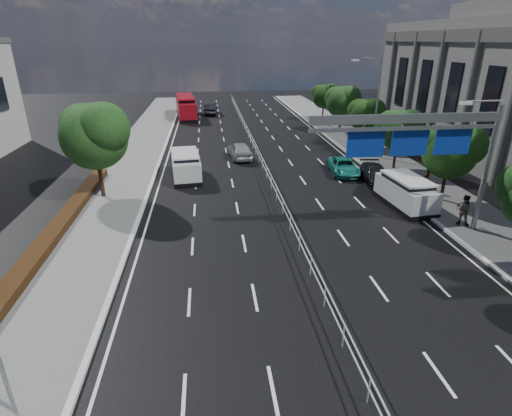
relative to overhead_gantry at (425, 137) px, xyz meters
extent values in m
plane|color=black|center=(-6.74, -10.05, -5.61)|extent=(160.00, 160.00, 0.00)
cube|color=silver|center=(-15.74, -10.05, -5.54)|extent=(0.25, 140.00, 0.15)
cube|color=silver|center=(-6.74, 12.45, -4.61)|extent=(0.05, 85.00, 0.05)
cube|color=silver|center=(-6.74, 12.45, -5.06)|extent=(0.05, 85.00, 0.05)
cylinder|color=gray|center=(3.86, -0.05, -2.01)|extent=(0.28, 0.28, 7.20)
cube|color=gray|center=(-1.14, -0.05, 0.99)|extent=(10.20, 0.25, 0.45)
cube|color=gray|center=(-1.14, -0.05, 0.49)|extent=(10.20, 0.18, 0.18)
cylinder|color=gray|center=(2.86, -0.05, 1.79)|extent=(2.00, 0.10, 0.10)
cube|color=silver|center=(1.86, -0.05, 1.69)|extent=(0.60, 0.25, 0.15)
cube|color=navy|center=(1.66, 0.13, -0.31)|extent=(2.00, 0.08, 1.40)
cube|color=white|center=(1.66, 0.18, -0.31)|extent=(1.80, 0.02, 1.20)
cube|color=navy|center=(-0.74, 0.13, -0.31)|extent=(2.00, 0.08, 1.40)
cube|color=white|center=(-0.74, 0.18, -0.31)|extent=(1.80, 0.02, 1.20)
cube|color=navy|center=(-3.14, 0.13, -0.31)|extent=(2.00, 0.08, 1.40)
cube|color=white|center=(-3.14, 0.18, -0.31)|extent=(1.80, 0.02, 1.20)
cylinder|color=gray|center=(4.06, 15.95, -1.11)|extent=(0.16, 0.16, 9.00)
cylinder|color=gray|center=(2.86, 15.95, 3.19)|extent=(0.10, 2.40, 0.10)
cube|color=silver|center=(1.66, 15.95, 3.04)|extent=(0.60, 0.25, 0.15)
cube|color=#4C4947|center=(10.16, 11.95, 4.99)|extent=(0.40, 36.00, 1.00)
cylinder|color=black|center=(-18.74, 7.95, -3.86)|extent=(0.28, 0.28, 3.50)
sphere|color=#123A16|center=(-18.74, 7.95, -1.27)|extent=(4.40, 4.40, 4.40)
sphere|color=#123A16|center=(-17.86, 7.29, -0.57)|extent=(3.30, 3.30, 3.30)
sphere|color=#123A16|center=(-19.51, 8.61, -0.71)|extent=(3.08, 3.08, 3.08)
cylinder|color=black|center=(4.46, 4.45, -4.21)|extent=(0.22, 0.22, 2.80)
sphere|color=#0F330E|center=(4.46, 4.45, -2.13)|extent=(3.50, 3.50, 3.50)
sphere|color=#0F330E|center=(5.16, 3.92, -1.57)|extent=(2.62, 2.62, 2.62)
sphere|color=#0F330E|center=(3.85, 4.97, -1.69)|extent=(2.45, 2.45, 2.45)
cylinder|color=black|center=(4.46, 11.95, -4.26)|extent=(0.22, 0.22, 2.70)
sphere|color=#123A16|center=(4.46, 11.95, -2.26)|extent=(3.30, 3.30, 3.30)
sphere|color=#123A16|center=(5.12, 11.45, -1.72)|extent=(2.48, 2.48, 2.47)
sphere|color=#123A16|center=(3.88, 12.44, -1.83)|extent=(2.31, 2.31, 2.31)
cylinder|color=black|center=(4.46, 19.45, -4.28)|extent=(0.21, 0.21, 2.65)
sphere|color=#0F330E|center=(4.46, 19.45, -2.32)|extent=(3.20, 3.20, 3.20)
sphere|color=#0F330E|center=(5.10, 18.97, -1.79)|extent=(2.40, 2.40, 2.40)
sphere|color=#0F330E|center=(3.90, 19.93, -1.90)|extent=(2.24, 2.24, 2.24)
cylinder|color=black|center=(4.46, 26.95, -4.18)|extent=(0.23, 0.23, 2.85)
sphere|color=#123A16|center=(4.46, 26.95, -2.07)|extent=(3.60, 3.60, 3.60)
sphere|color=#123A16|center=(5.18, 26.41, -1.50)|extent=(2.70, 2.70, 2.70)
sphere|color=#123A16|center=(3.83, 27.49, -1.62)|extent=(2.52, 2.52, 2.52)
cylinder|color=black|center=(4.46, 34.45, -4.31)|extent=(0.21, 0.21, 2.60)
sphere|color=#0F330E|center=(4.46, 34.45, -2.38)|extent=(3.10, 3.10, 3.10)
sphere|color=#0F330E|center=(5.08, 33.98, -1.86)|extent=(2.32, 2.33, 2.32)
sphere|color=#0F330E|center=(3.92, 34.91, -1.97)|extent=(2.17, 2.17, 2.17)
cube|color=black|center=(-13.11, 11.66, -5.43)|extent=(2.62, 5.11, 0.35)
cube|color=silver|center=(-13.11, 11.66, -4.58)|extent=(2.57, 5.01, 1.45)
cube|color=black|center=(-13.11, 11.66, -3.86)|extent=(2.27, 3.65, 0.64)
cube|color=silver|center=(-13.11, 11.66, -3.54)|extent=(2.38, 3.94, 0.13)
cylinder|color=black|center=(-13.81, 9.99, -5.24)|extent=(0.38, 0.75, 0.72)
cylinder|color=black|center=(-12.08, 10.18, -5.24)|extent=(0.38, 0.75, 0.72)
cylinder|color=black|center=(-14.15, 13.15, -5.24)|extent=(0.38, 0.75, 0.72)
cylinder|color=black|center=(-12.41, 13.34, -5.24)|extent=(0.38, 0.75, 0.72)
cube|color=black|center=(-14.24, 39.38, -5.46)|extent=(3.42, 10.20, 0.30)
cube|color=maroon|center=(-14.24, 39.38, -4.17)|extent=(3.35, 10.00, 2.03)
cube|color=black|center=(-14.24, 39.38, -3.16)|extent=(2.88, 7.25, 0.90)
cube|color=maroon|center=(-14.24, 39.38, -2.71)|extent=(3.03, 7.84, 0.18)
cylinder|color=black|center=(-14.87, 36.06, -5.30)|extent=(0.32, 0.64, 0.62)
cylinder|color=black|center=(-12.92, 36.27, -5.30)|extent=(0.32, 0.64, 0.62)
cylinder|color=black|center=(-15.56, 42.50, -5.30)|extent=(0.32, 0.64, 0.62)
cylinder|color=black|center=(-13.61, 42.70, -5.30)|extent=(0.32, 0.64, 0.62)
imported|color=#93969A|center=(-8.38, 17.00, -4.84)|extent=(2.35, 4.67, 1.52)
imported|color=black|center=(-10.70, 41.48, -4.80)|extent=(2.04, 4.98, 1.61)
cube|color=black|center=(1.56, 3.95, -5.44)|extent=(2.50, 5.05, 0.33)
cube|color=silver|center=(1.56, 3.95, -4.63)|extent=(2.45, 4.95, 1.38)
cube|color=black|center=(1.56, 3.95, -3.94)|extent=(2.17, 3.60, 0.61)
cube|color=silver|center=(1.56, 3.95, -3.64)|extent=(2.28, 3.90, 0.12)
cylinder|color=black|center=(0.85, 2.30, -5.26)|extent=(0.35, 0.71, 0.69)
cylinder|color=black|center=(2.55, 2.45, -5.26)|extent=(0.35, 0.71, 0.69)
cylinder|color=black|center=(0.57, 5.45, -5.26)|extent=(0.35, 0.71, 0.69)
cylinder|color=black|center=(2.27, 5.60, -5.26)|extent=(0.35, 0.71, 0.69)
imported|color=#1A796E|center=(-0.24, 11.25, -4.99)|extent=(2.46, 4.62, 1.23)
imported|color=black|center=(1.56, 8.95, -4.96)|extent=(2.39, 4.63, 1.28)
imported|color=gray|center=(4.26, 6.28, -4.69)|extent=(0.66, 0.53, 1.56)
imported|color=gray|center=(3.48, 0.57, -4.54)|extent=(1.14, 1.12, 1.86)
camera|label=1|loc=(-11.19, -19.35, 4.67)|focal=28.00mm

